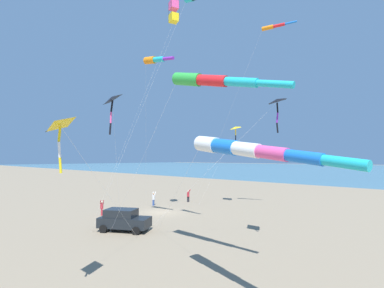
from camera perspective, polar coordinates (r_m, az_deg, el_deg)
name	(u,v)px	position (r m, az deg, el deg)	size (l,w,h in m)	color
ground_plane	(161,212)	(32.57, -6.51, -14.00)	(600.00, 600.00, 0.00)	gray
ocean_water_strip	(384,170)	(187.67, 35.20, -4.38)	(240.00, 600.00, 0.01)	teal
parked_car	(124,220)	(25.00, -14.10, -15.07)	(3.77, 4.65, 1.85)	black
cooler_box	(142,223)	(26.75, -10.35, -15.93)	(0.62, 0.42, 0.42)	black
person_adult_flyer	(188,195)	(39.60, -0.79, -10.64)	(0.57, 0.63, 1.78)	#232328
person_child_green_jacket	(102,207)	(32.05, -18.34, -12.37)	(0.52, 0.59, 1.69)	#B72833
person_child_grey_jacket	(154,198)	(37.07, -8.05, -11.11)	(0.64, 0.57, 1.80)	#335199
kite_delta_blue_topmost	(60,125)	(12.55, -25.93, 3.58)	(9.44, 7.18, 7.99)	yellow
kite_delta_yellow_midlevel	(235,128)	(36.62, 9.05, 3.24)	(3.58, 5.20, 10.58)	yellow
kite_windsock_teal_far_right	(274,27)	(34.18, 16.67, 22.40)	(1.76, 15.30, 21.08)	orange
kite_windsock_long_streamer_right	(155,60)	(27.15, -7.76, 17.00)	(7.69, 12.55, 15.99)	orange
kite_delta_long_streamer_left	(112,100)	(24.22, -16.43, 8.89)	(3.71, 3.87, 11.78)	black
kite_box_checkered_midright	(174,12)	(31.65, -3.85, 25.83)	(5.06, 7.78, 22.58)	#EF4C93
kite_delta_purple_drifting	(277,102)	(19.92, 17.25, 8.40)	(4.03, 11.19, 10.44)	black
kite_windsock_black_fish_shape	(210,81)	(15.94, 3.79, 13.10)	(1.12, 14.81, 11.58)	green
kite_windsock_white_trailing	(239,149)	(11.39, 9.82, -0.95)	(7.60, 17.31, 7.32)	white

